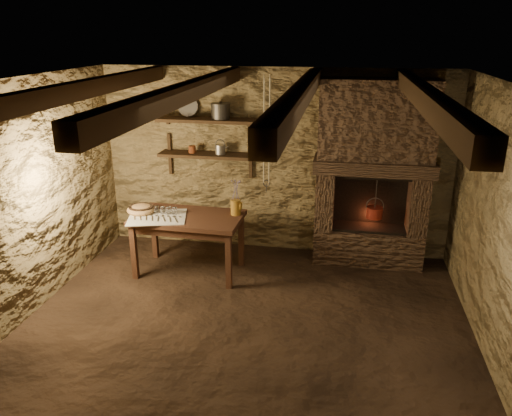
% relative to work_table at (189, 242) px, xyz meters
% --- Properties ---
extents(floor, '(4.50, 4.50, 0.00)m').
position_rel_work_table_xyz_m(floor, '(0.90, -1.09, -0.40)').
color(floor, black).
rests_on(floor, ground).
extents(back_wall, '(4.50, 0.04, 2.40)m').
position_rel_work_table_xyz_m(back_wall, '(0.90, 0.91, 0.80)').
color(back_wall, brown).
rests_on(back_wall, floor).
extents(front_wall, '(4.50, 0.04, 2.40)m').
position_rel_work_table_xyz_m(front_wall, '(0.90, -3.09, 0.80)').
color(front_wall, brown).
rests_on(front_wall, floor).
extents(left_wall, '(0.04, 4.00, 2.40)m').
position_rel_work_table_xyz_m(left_wall, '(-1.35, -1.09, 0.80)').
color(left_wall, brown).
rests_on(left_wall, floor).
extents(right_wall, '(0.04, 4.00, 2.40)m').
position_rel_work_table_xyz_m(right_wall, '(3.15, -1.09, 0.80)').
color(right_wall, brown).
rests_on(right_wall, floor).
extents(ceiling, '(4.50, 4.00, 0.04)m').
position_rel_work_table_xyz_m(ceiling, '(0.90, -1.09, 2.00)').
color(ceiling, black).
rests_on(ceiling, back_wall).
extents(beam_far_left, '(0.14, 3.95, 0.16)m').
position_rel_work_table_xyz_m(beam_far_left, '(-0.60, -1.09, 1.91)').
color(beam_far_left, black).
rests_on(beam_far_left, ceiling).
extents(beam_mid_left, '(0.14, 3.95, 0.16)m').
position_rel_work_table_xyz_m(beam_mid_left, '(0.40, -1.09, 1.91)').
color(beam_mid_left, black).
rests_on(beam_mid_left, ceiling).
extents(beam_mid_right, '(0.14, 3.95, 0.16)m').
position_rel_work_table_xyz_m(beam_mid_right, '(1.40, -1.09, 1.91)').
color(beam_mid_right, black).
rests_on(beam_mid_right, ceiling).
extents(beam_far_right, '(0.14, 3.95, 0.16)m').
position_rel_work_table_xyz_m(beam_far_right, '(2.40, -1.09, 1.91)').
color(beam_far_right, black).
rests_on(beam_far_right, ceiling).
extents(shelf_lower, '(1.25, 0.30, 0.04)m').
position_rel_work_table_xyz_m(shelf_lower, '(0.05, 0.75, 0.90)').
color(shelf_lower, black).
rests_on(shelf_lower, back_wall).
extents(shelf_upper, '(1.25, 0.30, 0.04)m').
position_rel_work_table_xyz_m(shelf_upper, '(0.05, 0.75, 1.35)').
color(shelf_upper, black).
rests_on(shelf_upper, back_wall).
extents(hearth, '(1.43, 0.51, 2.30)m').
position_rel_work_table_xyz_m(hearth, '(2.15, 0.68, 0.83)').
color(hearth, '#332319').
rests_on(hearth, floor).
extents(work_table, '(1.31, 0.78, 0.74)m').
position_rel_work_table_xyz_m(work_table, '(0.00, 0.00, 0.00)').
color(work_table, black).
rests_on(work_table, floor).
extents(linen_cloth, '(0.78, 0.68, 0.01)m').
position_rel_work_table_xyz_m(linen_cloth, '(-0.33, -0.12, 0.34)').
color(linen_cloth, beige).
rests_on(linen_cloth, work_table).
extents(pewter_cutlery_row, '(0.59, 0.35, 0.01)m').
position_rel_work_table_xyz_m(pewter_cutlery_row, '(-0.33, -0.14, 0.35)').
color(pewter_cutlery_row, gray).
rests_on(pewter_cutlery_row, linen_cloth).
extents(drinking_glasses, '(0.21, 0.06, 0.09)m').
position_rel_work_table_xyz_m(drinking_glasses, '(-0.31, 0.01, 0.39)').
color(drinking_glasses, silver).
rests_on(drinking_glasses, linen_cloth).
extents(stoneware_jug, '(0.15, 0.15, 0.43)m').
position_rel_work_table_xyz_m(stoneware_jug, '(0.56, 0.14, 0.52)').
color(stoneware_jug, '#8D611B').
rests_on(stoneware_jug, work_table).
extents(wooden_bowl, '(0.43, 0.43, 0.12)m').
position_rel_work_table_xyz_m(wooden_bowl, '(-0.58, -0.00, 0.38)').
color(wooden_bowl, olive).
rests_on(wooden_bowl, work_table).
extents(iron_stockpot, '(0.27, 0.27, 0.18)m').
position_rel_work_table_xyz_m(iron_stockpot, '(0.24, 0.75, 1.46)').
color(iron_stockpot, '#2C2927').
rests_on(iron_stockpot, shelf_upper).
extents(tin_pan, '(0.26, 0.14, 0.25)m').
position_rel_work_table_xyz_m(tin_pan, '(-0.21, 0.85, 1.50)').
color(tin_pan, '#A2A19D').
rests_on(tin_pan, shelf_upper).
extents(small_kettle, '(0.20, 0.16, 0.19)m').
position_rel_work_table_xyz_m(small_kettle, '(0.23, 0.75, 0.98)').
color(small_kettle, '#A2A19D').
rests_on(small_kettle, shelf_lower).
extents(rusty_tin, '(0.10, 0.10, 0.09)m').
position_rel_work_table_xyz_m(rusty_tin, '(-0.15, 0.75, 0.97)').
color(rusty_tin, '#552311').
rests_on(rusty_tin, shelf_lower).
extents(red_pot, '(0.22, 0.20, 0.54)m').
position_rel_work_table_xyz_m(red_pot, '(2.21, 0.63, 0.30)').
color(red_pot, maroon).
rests_on(red_pot, hearth).
extents(hanging_ropes, '(0.08, 0.08, 1.20)m').
position_rel_work_table_xyz_m(hanging_ropes, '(0.95, -0.04, 1.40)').
color(hanging_ropes, tan).
rests_on(hanging_ropes, ceiling).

